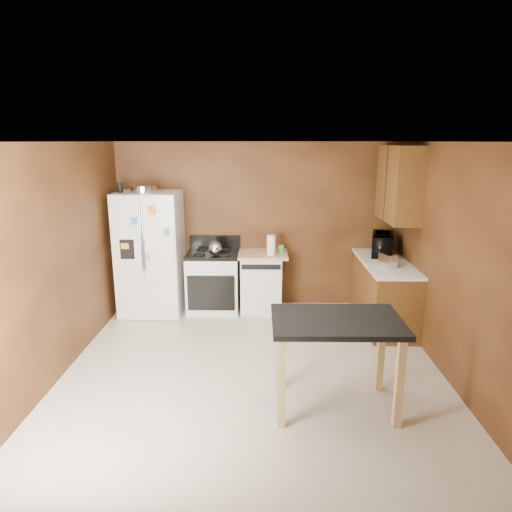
{
  "coord_description": "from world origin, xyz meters",
  "views": [
    {
      "loc": [
        0.11,
        -4.63,
        2.51
      ],
      "look_at": [
        0.02,
        0.85,
        1.12
      ],
      "focal_mm": 32.0,
      "sensor_mm": 36.0,
      "label": 1
    }
  ],
  "objects_px": {
    "green_canister": "(281,248)",
    "gas_range": "(213,281)",
    "dishwasher": "(261,281)",
    "island": "(336,333)",
    "toaster": "(388,260)",
    "microwave": "(382,245)",
    "kettle": "(215,249)",
    "refrigerator": "(151,253)",
    "roasting_pan": "(144,189)",
    "pen_cup": "(120,188)",
    "paper_towel": "(271,245)"
  },
  "relations": [
    {
      "from": "pen_cup",
      "to": "dishwasher",
      "type": "distance_m",
      "value": 2.45
    },
    {
      "from": "green_canister",
      "to": "gas_range",
      "type": "distance_m",
      "value": 1.13
    },
    {
      "from": "kettle",
      "to": "green_canister",
      "type": "relative_size",
      "value": 1.85
    },
    {
      "from": "toaster",
      "to": "microwave",
      "type": "xyz_separation_m",
      "value": [
        0.07,
        0.61,
        0.06
      ]
    },
    {
      "from": "paper_towel",
      "to": "green_canister",
      "type": "xyz_separation_m",
      "value": [
        0.15,
        0.19,
        -0.09
      ]
    },
    {
      "from": "dishwasher",
      "to": "toaster",
      "type": "bearing_deg",
      "value": -24.21
    },
    {
      "from": "kettle",
      "to": "green_canister",
      "type": "distance_m",
      "value": 1.0
    },
    {
      "from": "green_canister",
      "to": "toaster",
      "type": "relative_size",
      "value": 0.46
    },
    {
      "from": "roasting_pan",
      "to": "microwave",
      "type": "height_order",
      "value": "roasting_pan"
    },
    {
      "from": "gas_range",
      "to": "kettle",
      "type": "bearing_deg",
      "value": -70.96
    },
    {
      "from": "microwave",
      "to": "island",
      "type": "height_order",
      "value": "microwave"
    },
    {
      "from": "pen_cup",
      "to": "kettle",
      "type": "bearing_deg",
      "value": -2.61
    },
    {
      "from": "island",
      "to": "kettle",
      "type": "bearing_deg",
      "value": 119.57
    },
    {
      "from": "dishwasher",
      "to": "island",
      "type": "xyz_separation_m",
      "value": [
        0.71,
        -2.62,
        0.31
      ]
    },
    {
      "from": "microwave",
      "to": "island",
      "type": "bearing_deg",
      "value": 171.76
    },
    {
      "from": "kettle",
      "to": "island",
      "type": "height_order",
      "value": "kettle"
    },
    {
      "from": "paper_towel",
      "to": "dishwasher",
      "type": "bearing_deg",
      "value": 141.65
    },
    {
      "from": "toaster",
      "to": "microwave",
      "type": "distance_m",
      "value": 0.62
    },
    {
      "from": "kettle",
      "to": "dishwasher",
      "type": "distance_m",
      "value": 0.88
    },
    {
      "from": "kettle",
      "to": "refrigerator",
      "type": "height_order",
      "value": "refrigerator"
    },
    {
      "from": "pen_cup",
      "to": "microwave",
      "type": "distance_m",
      "value": 3.84
    },
    {
      "from": "roasting_pan",
      "to": "kettle",
      "type": "relative_size",
      "value": 1.83
    },
    {
      "from": "roasting_pan",
      "to": "kettle",
      "type": "distance_m",
      "value": 1.32
    },
    {
      "from": "kettle",
      "to": "toaster",
      "type": "relative_size",
      "value": 0.84
    },
    {
      "from": "green_canister",
      "to": "pen_cup",
      "type": "bearing_deg",
      "value": -174.9
    },
    {
      "from": "kettle",
      "to": "dishwasher",
      "type": "bearing_deg",
      "value": 15.89
    },
    {
      "from": "pen_cup",
      "to": "microwave",
      "type": "relative_size",
      "value": 0.25
    },
    {
      "from": "pen_cup",
      "to": "green_canister",
      "type": "bearing_deg",
      "value": 5.1
    },
    {
      "from": "roasting_pan",
      "to": "dishwasher",
      "type": "relative_size",
      "value": 0.41
    },
    {
      "from": "green_canister",
      "to": "microwave",
      "type": "xyz_separation_m",
      "value": [
        1.45,
        -0.22,
        0.1
      ]
    },
    {
      "from": "toaster",
      "to": "island",
      "type": "distance_m",
      "value": 2.11
    },
    {
      "from": "green_canister",
      "to": "island",
      "type": "bearing_deg",
      "value": -81.17
    },
    {
      "from": "paper_towel",
      "to": "pen_cup",
      "type": "bearing_deg",
      "value": -179.67
    },
    {
      "from": "gas_range",
      "to": "toaster",
      "type": "bearing_deg",
      "value": -16.91
    },
    {
      "from": "pen_cup",
      "to": "microwave",
      "type": "height_order",
      "value": "pen_cup"
    },
    {
      "from": "kettle",
      "to": "paper_towel",
      "type": "distance_m",
      "value": 0.81
    },
    {
      "from": "refrigerator",
      "to": "roasting_pan",
      "type": "bearing_deg",
      "value": -167.84
    },
    {
      "from": "microwave",
      "to": "island",
      "type": "xyz_separation_m",
      "value": [
        -1.03,
        -2.47,
        -0.28
      ]
    },
    {
      "from": "kettle",
      "to": "paper_towel",
      "type": "relative_size",
      "value": 0.69
    },
    {
      "from": "toaster",
      "to": "island",
      "type": "bearing_deg",
      "value": -136.71
    },
    {
      "from": "roasting_pan",
      "to": "microwave",
      "type": "relative_size",
      "value": 0.68
    },
    {
      "from": "microwave",
      "to": "island",
      "type": "relative_size",
      "value": 0.44
    },
    {
      "from": "gas_range",
      "to": "island",
      "type": "distance_m",
      "value": 2.98
    },
    {
      "from": "roasting_pan",
      "to": "gas_range",
      "type": "height_order",
      "value": "roasting_pan"
    },
    {
      "from": "green_canister",
      "to": "gas_range",
      "type": "xyz_separation_m",
      "value": [
        -1.02,
        -0.1,
        -0.48
      ]
    },
    {
      "from": "microwave",
      "to": "toaster",
      "type": "bearing_deg",
      "value": -172.57
    },
    {
      "from": "kettle",
      "to": "microwave",
      "type": "distance_m",
      "value": 2.41
    },
    {
      "from": "green_canister",
      "to": "dishwasher",
      "type": "relative_size",
      "value": 0.12
    },
    {
      "from": "refrigerator",
      "to": "kettle",
      "type": "bearing_deg",
      "value": -6.13
    },
    {
      "from": "microwave",
      "to": "gas_range",
      "type": "bearing_deg",
      "value": 101.66
    }
  ]
}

